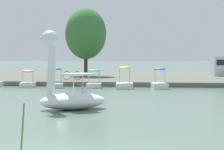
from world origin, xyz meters
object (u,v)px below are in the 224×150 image
pedal_boat_yellow (124,83)px  person_on_path (51,70)px  pedal_boat_cyan (94,82)px  bicycle_parked (72,76)px  pedal_boat_pink (28,81)px  pedal_boat_teal (56,81)px  tree_broadleaf_left (86,34)px  pedal_boat_blue (160,83)px  swan_boat (69,92)px

pedal_boat_yellow → person_on_path: size_ratio=1.44×
pedal_boat_cyan → bicycle_parked: pedal_boat_cyan is taller
pedal_boat_pink → pedal_boat_teal: bearing=-9.0°
tree_broadleaf_left → bicycle_parked: 8.97m
pedal_boat_blue → person_on_path: (-8.99, 3.46, 0.79)m
pedal_boat_cyan → swan_boat: bearing=-84.5°
pedal_boat_blue → swan_boat: bearing=-104.3°
pedal_boat_teal → person_on_path: person_on_path is taller
pedal_boat_blue → bicycle_parked: 8.54m
pedal_boat_yellow → tree_broadleaf_left: bearing=112.9°
swan_boat → pedal_boat_blue: bearing=75.7°
pedal_boat_pink → tree_broadleaf_left: 12.81m
pedal_boat_blue → pedal_boat_cyan: size_ratio=1.07×
pedal_boat_teal → pedal_boat_cyan: bearing=3.0°
pedal_boat_blue → pedal_boat_yellow: 2.53m
pedal_boat_yellow → person_on_path: bearing=150.9°
pedal_boat_cyan → pedal_boat_pink: 5.12m
pedal_boat_blue → pedal_boat_pink: (-9.95, 0.41, 0.02)m
pedal_boat_blue → pedal_boat_teal: pedal_boat_blue is taller
pedal_boat_cyan → bicycle_parked: size_ratio=1.22×
pedal_boat_blue → bicycle_parked: bearing=150.1°
pedal_boat_cyan → tree_broadleaf_left: (-2.96, 12.11, 4.22)m
swan_boat → person_on_path: size_ratio=2.10×
pedal_boat_pink → person_on_path: 3.29m
pedal_boat_cyan → bicycle_parked: 4.81m
swan_boat → person_on_path: 17.97m
pedal_boat_yellow → tree_broadleaf_left: tree_broadleaf_left is taller
person_on_path → bicycle_parked: size_ratio=0.96×
tree_broadleaf_left → pedal_boat_blue: bearing=-57.7°
pedal_boat_cyan → tree_broadleaf_left: bearing=103.7°
pedal_boat_cyan → pedal_boat_blue: bearing=-2.4°
pedal_boat_blue → pedal_boat_pink: pedal_boat_blue is taller
pedal_boat_yellow → bicycle_parked: size_ratio=1.39×
pedal_boat_blue → pedal_boat_yellow: (-2.53, -0.13, -0.01)m
pedal_boat_yellow → person_on_path: 7.44m
pedal_boat_yellow → pedal_boat_teal: size_ratio=1.19×
pedal_boat_teal → bicycle_parked: pedal_boat_teal is taller
pedal_boat_teal → pedal_boat_pink: (-2.27, 0.36, -0.08)m
swan_boat → pedal_boat_yellow: size_ratio=1.45×
pedal_boat_pink → person_on_path: person_on_path is taller
tree_broadleaf_left → pedal_boat_yellow: bearing=-67.1°
pedal_boat_yellow → bicycle_parked: (-4.87, 4.39, 0.33)m
pedal_boat_blue → pedal_boat_cyan: pedal_boat_blue is taller
pedal_boat_teal → tree_broadleaf_left: (-0.11, 12.25, 4.15)m
pedal_boat_cyan → pedal_boat_pink: pedal_boat_cyan is taller
pedal_boat_teal → bicycle_parked: bearing=86.2°
swan_boat → tree_broadleaf_left: size_ratio=0.49×
pedal_boat_cyan → person_on_path: (-4.16, 3.26, 0.76)m
pedal_boat_yellow → tree_broadleaf_left: size_ratio=0.34×
pedal_boat_pink → bicycle_parked: (2.55, 3.84, 0.30)m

